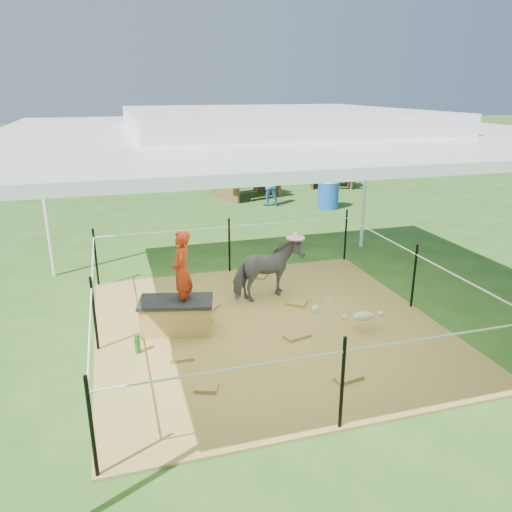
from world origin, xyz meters
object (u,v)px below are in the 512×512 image
object	(u,v)px
picnic_table_far	(330,177)
distant_person	(269,183)
straw_bale	(177,317)
foal	(363,314)
trash_barrel	(328,192)
picnic_table_near	(247,183)
woman	(181,264)
green_bottle	(137,344)
pony	(268,271)

from	to	relation	value
picnic_table_far	distant_person	size ratio (longest dim) A/B	1.30
straw_bale	foal	size ratio (longest dim) A/B	1.04
trash_barrel	picnic_table_near	xyz separation A→B (m)	(-1.71, 2.13, -0.04)
woman	distant_person	distance (m)	7.79
foal	distant_person	bearing A→B (deg)	87.94
green_bottle	straw_bale	bearing A→B (deg)	39.29
pony	trash_barrel	bearing A→B (deg)	-48.91
picnic_table_near	picnic_table_far	distance (m)	3.17
straw_bale	foal	world-z (taller)	foal
straw_bale	picnic_table_far	distance (m)	11.04
straw_bale	distant_person	xyz separation A→B (m)	(3.56, 6.97, 0.39)
pony	picnic_table_far	distance (m)	9.65
trash_barrel	distant_person	world-z (taller)	distant_person
woman	picnic_table_far	distance (m)	11.01
trash_barrel	foal	bearing A→B (deg)	-110.70
picnic_table_near	picnic_table_far	bearing A→B (deg)	-5.84
pony	picnic_table_far	world-z (taller)	pony
woman	pony	distance (m)	1.64
straw_bale	foal	xyz separation A→B (m)	(2.40, -0.71, 0.04)
distant_person	picnic_table_near	bearing A→B (deg)	-63.76
pony	foal	world-z (taller)	pony
green_bottle	picnic_table_near	bearing A→B (deg)	66.33
green_bottle	trash_barrel	xyz separation A→B (m)	(5.54, 6.60, 0.29)
woman	trash_barrel	xyz separation A→B (m)	(4.89, 6.15, -0.54)
straw_bale	foal	bearing A→B (deg)	-16.51
foal	picnic_table_far	bearing A→B (deg)	74.41
picnic_table_near	foal	bearing A→B (deg)	-115.03
picnic_table_far	woman	bearing A→B (deg)	-107.26
straw_bale	trash_barrel	world-z (taller)	trash_barrel
straw_bale	green_bottle	xyz separation A→B (m)	(-0.55, -0.45, -0.08)
green_bottle	distant_person	bearing A→B (deg)	61.02
trash_barrel	picnic_table_far	size ratio (longest dim) A/B	0.55
pony	distant_person	distance (m)	6.60
green_bottle	distant_person	distance (m)	8.49
pony	foal	xyz separation A→B (m)	(0.89, -1.41, -0.22)
woman	trash_barrel	bearing A→B (deg)	155.15
green_bottle	pony	bearing A→B (deg)	29.15
foal	picnic_table_far	world-z (taller)	picnic_table_far
distant_person	pony	bearing A→B (deg)	86.16
straw_bale	pony	world-z (taller)	pony
trash_barrel	picnic_table_near	bearing A→B (deg)	128.72
woman	distant_person	world-z (taller)	woman
picnic_table_near	trash_barrel	bearing A→B (deg)	-70.71
trash_barrel	picnic_table_far	xyz separation A→B (m)	(1.37, 2.88, -0.11)
foal	picnic_table_near	xyz separation A→B (m)	(0.88, 9.00, 0.13)
woman	trash_barrel	size ratio (longest dim) A/B	1.23
trash_barrel	distant_person	distance (m)	1.66
straw_bale	distant_person	bearing A→B (deg)	62.95
green_bottle	picnic_table_far	distance (m)	11.73
picnic_table_near	distant_person	size ratio (longest dim) A/B	1.57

